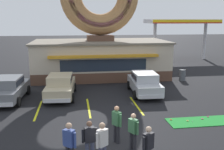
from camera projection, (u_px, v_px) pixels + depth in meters
The scene contains 22 objects.
ground_plane at pixel (115, 144), 11.32m from camera, with size 160.00×160.00×0.00m, color black.
donut_shop_building at pixel (100, 37), 24.14m from camera, with size 12.30×6.75×10.96m.
putting_mat at pixel (207, 121), 13.86m from camera, with size 4.20×1.34×0.03m, color #1E842D.
mini_donut_near_left at pixel (208, 117), 14.42m from camera, with size 0.13×0.13×0.04m, color #D8667F.
mini_donut_near_right at pixel (202, 119), 14.09m from camera, with size 0.13×0.13×0.04m, color #D8667F.
mini_donut_mid_left at pixel (171, 120), 13.98m from camera, with size 0.13×0.13×0.04m, color #D17F47.
mini_donut_mid_right at pixel (188, 121), 13.84m from camera, with size 0.13×0.13×0.04m, color #E5C666.
golf_ball at pixel (192, 121), 13.74m from camera, with size 0.04×0.04×0.04m, color white.
car_silver at pixel (144, 82), 18.82m from camera, with size 2.15×4.64×1.60m.
car_champagne at pixel (60, 85), 18.02m from camera, with size 2.18×4.65×1.60m.
car_grey at pixel (9, 88), 17.24m from camera, with size 2.17×4.65×1.60m.
pedestrian_blue_sweater_man at pixel (148, 146), 9.25m from camera, with size 0.49×0.42×1.64m.
pedestrian_hooded_kid at pixel (90, 139), 9.81m from camera, with size 0.59×0.29×1.62m.
pedestrian_leather_jacket_man at pixel (117, 123), 11.31m from camera, with size 0.40×0.53×1.67m.
pedestrian_clipboard_woman at pixel (133, 130), 10.64m from camera, with size 0.39×0.53×1.60m.
pedestrian_beanie_man at pixel (69, 143), 9.35m from camera, with size 0.49×0.42×1.73m.
pedestrian_crossing_woman at pixel (102, 143), 9.38m from camera, with size 0.48×0.43×1.73m.
trash_bin at pixel (182, 75), 23.07m from camera, with size 0.57×0.57×0.97m.
gas_station_canopy at pixel (181, 23), 34.37m from camera, with size 9.00×4.46×5.30m.
parking_stripe_left at pixel (38, 110), 15.61m from camera, with size 0.12×3.60×0.01m, color yellow.
parking_stripe_mid_left at pixel (89, 108), 16.03m from camera, with size 0.12×3.60×0.01m, color yellow.
parking_stripe_centre at pixel (136, 105), 16.45m from camera, with size 0.12×3.60×0.01m, color yellow.
Camera 1 is at (-1.64, -10.32, 5.29)m, focal length 42.00 mm.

